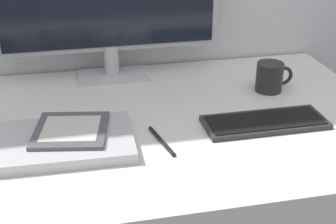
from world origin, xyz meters
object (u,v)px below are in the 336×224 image
object	(u,v)px
laptop	(62,142)
coffee_mug	(270,77)
keyboard	(265,122)
pen	(162,141)
ereader	(71,130)

from	to	relation	value
laptop	coffee_mug	bearing A→B (deg)	18.78
keyboard	laptop	world-z (taller)	laptop
keyboard	coffee_mug	world-z (taller)	coffee_mug
keyboard	coffee_mug	bearing A→B (deg)	64.27
keyboard	laptop	size ratio (longest dim) A/B	0.94
coffee_mug	pen	size ratio (longest dim) A/B	0.80
pen	laptop	bearing A→B (deg)	172.98
laptop	ereader	xyz separation A→B (m)	(0.02, 0.02, 0.02)
laptop	coffee_mug	xyz separation A→B (m)	(0.56, 0.19, 0.03)
keyboard	ereader	xyz separation A→B (m)	(-0.45, 0.01, 0.02)
laptop	coffee_mug	size ratio (longest dim) A/B	3.00
coffee_mug	pen	world-z (taller)	coffee_mug
ereader	keyboard	bearing A→B (deg)	-1.74
laptop	coffee_mug	distance (m)	0.60
laptop	pen	distance (m)	0.22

